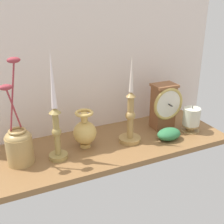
# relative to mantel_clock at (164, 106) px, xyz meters

# --- Properties ---
(ground_plane) EXTENTS (1.00, 0.36, 0.02)m
(ground_plane) POSITION_rel_mantel_clock_xyz_m (-0.28, -0.03, -0.12)
(ground_plane) COLOR olive
(back_wall) EXTENTS (1.20, 0.02, 0.65)m
(back_wall) POSITION_rel_mantel_clock_xyz_m (-0.28, 0.15, 0.21)
(back_wall) COLOR silver
(back_wall) RESTS_ON ground_plane
(mantel_clock) EXTENTS (0.15, 0.11, 0.21)m
(mantel_clock) POSITION_rel_mantel_clock_xyz_m (0.00, 0.00, 0.00)
(mantel_clock) COLOR brown
(mantel_clock) RESTS_ON ground_plane
(candlestick_tall_left) EXTENTS (0.09, 0.09, 0.37)m
(candlestick_tall_left) POSITION_rel_mantel_clock_xyz_m (-0.20, -0.05, -0.01)
(candlestick_tall_left) COLOR #AA8549
(candlestick_tall_left) RESTS_ON ground_plane
(candlestick_tall_center) EXTENTS (0.07, 0.07, 0.42)m
(candlestick_tall_center) POSITION_rel_mantel_clock_xyz_m (-0.52, -0.06, 0.03)
(candlestick_tall_center) COLOR #A08748
(candlestick_tall_center) RESTS_ON ground_plane
(brass_vase_bulbous) EXTENTS (0.10, 0.10, 0.16)m
(brass_vase_bulbous) POSITION_rel_mantel_clock_xyz_m (-0.39, -0.02, -0.04)
(brass_vase_bulbous) COLOR tan
(brass_vase_bulbous) RESTS_ON ground_plane
(brass_vase_jar) EXTENTS (0.10, 0.10, 0.40)m
(brass_vase_jar) POSITION_rel_mantel_clock_xyz_m (-0.65, -0.03, -0.03)
(brass_vase_jar) COLOR tan
(brass_vase_jar) RESTS_ON ground_plane
(pillar_candle_front) EXTENTS (0.08, 0.08, 0.12)m
(pillar_candle_front) POSITION_rel_mantel_clock_xyz_m (0.10, -0.08, -0.05)
(pillar_candle_front) COLOR #A0834E
(pillar_candle_front) RESTS_ON ground_plane
(ivy_sprig) EXTENTS (0.11, 0.08, 0.05)m
(ivy_sprig) POSITION_rel_mantel_clock_xyz_m (-0.04, -0.11, -0.09)
(ivy_sprig) COLOR #2F7543
(ivy_sprig) RESTS_ON ground_plane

